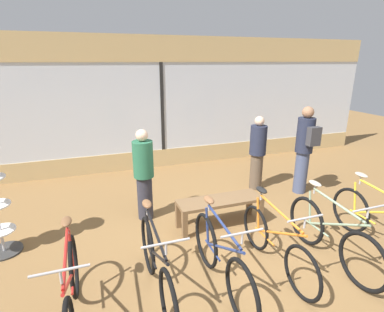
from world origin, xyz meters
The scene contains 12 objects.
ground_plane centered at (0.00, 0.00, 0.00)m, with size 24.00×24.00×0.00m, color olive.
shop_back_wall centered at (0.00, 4.04, 1.64)m, with size 12.00×0.08×3.20m.
bicycle_far_left centered at (-2.07, -0.51, 0.40)m, with size 0.46×1.75×1.04m.
bicycle_left centered at (-1.17, -0.41, 0.41)m, with size 0.46×1.80×1.05m.
bicycle_center_left centered at (-0.42, -0.51, 0.40)m, with size 0.46×1.73×1.04m.
bicycle_center_right centered at (0.40, -0.40, 0.37)m, with size 0.46×1.67×1.00m.
bicycle_right centered at (1.18, -0.53, 0.39)m, with size 0.46×1.73×1.04m.
bicycle_far_right centered at (2.07, -0.48, 0.39)m, with size 0.46×1.73×1.04m.
display_bench centered at (0.15, 0.81, 0.39)m, with size 1.40×0.44×0.48m.
customer_near_rack centered at (2.29, 1.49, 0.97)m, with size 0.34×0.48×1.79m.
customer_by_window centered at (1.52, 1.99, 0.82)m, with size 0.47×0.47×1.57m.
customer_mid_floor centered at (-0.95, 1.48, 0.83)m, with size 0.45×0.45×1.59m.
Camera 1 is at (-1.72, -3.21, 2.64)m, focal length 28.00 mm.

